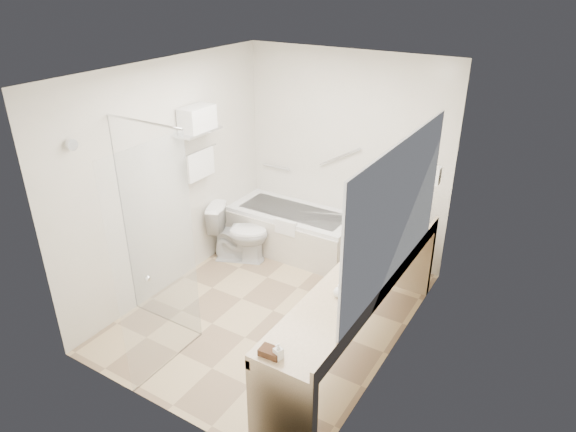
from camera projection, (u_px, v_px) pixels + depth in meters
The scene contains 25 objects.
floor at pixel (273, 311), 5.46m from camera, with size 3.20×3.20×0.00m, color tan.
ceiling at pixel (270, 71), 4.37m from camera, with size 2.60×3.20×0.10m, color white.
wall_back at pixel (345, 157), 6.14m from camera, with size 2.60×0.10×2.50m, color beige.
wall_front at pixel (150, 283), 3.69m from camera, with size 2.60×0.10×2.50m, color beige.
wall_left at pixel (171, 178), 5.53m from camera, with size 0.10×3.20×2.50m, color beige.
wall_right at pixel (401, 238), 4.30m from camera, with size 0.10×3.20×2.50m, color beige.
bathtub at pixel (293, 231), 6.53m from camera, with size 1.60×0.73×0.59m.
grab_bar_short at pixel (277, 167), 6.69m from camera, with size 0.03×0.03×0.40m, color silver.
grab_bar_long at pixel (340, 157), 6.13m from camera, with size 0.03×0.03×0.60m, color silver.
shower_enclosure at pixel (156, 244), 4.58m from camera, with size 0.96×0.91×2.11m.
towel_shelf at pixel (198, 126), 5.51m from camera, with size 0.24×0.55×0.81m.
vanity_counter at pixel (359, 297), 4.58m from camera, with size 0.55×2.70×0.95m.
sink at pixel (381, 261), 4.80m from camera, with size 0.40×0.52×0.14m, color white.
faucet at pixel (397, 255), 4.68m from camera, with size 0.03×0.03×0.14m, color silver.
mirror at pixel (397, 212), 4.06m from camera, with size 0.02×2.00×1.20m, color silver.
hairdryer_unit at pixel (436, 176), 5.04m from camera, with size 0.08×0.10×0.18m, color silver.
toilet at pixel (239, 233), 6.29m from camera, with size 0.41×0.73×0.71m, color white.
amenity_basket at pixel (271, 352), 3.58m from camera, with size 0.15×0.10×0.05m, color #432718.
soap_bottle_a at pixel (278, 355), 3.55m from camera, with size 0.06×0.13×0.06m, color silver.
soap_bottle_b at pixel (339, 292), 4.21m from camera, with size 0.10×0.12×0.10m, color silver.
water_bottle_left at pixel (377, 241), 4.89m from camera, with size 0.06×0.06×0.20m.
water_bottle_mid at pixel (405, 214), 5.44m from camera, with size 0.06×0.06×0.18m.
water_bottle_right at pixel (415, 215), 5.38m from camera, with size 0.07×0.07×0.22m.
drinking_glass_near at pixel (395, 229), 5.23m from camera, with size 0.06×0.06×0.08m, color silver.
drinking_glass_far at pixel (392, 228), 5.24m from camera, with size 0.08×0.08×0.10m, color silver.
Camera 1 is at (2.47, -3.73, 3.30)m, focal length 32.00 mm.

